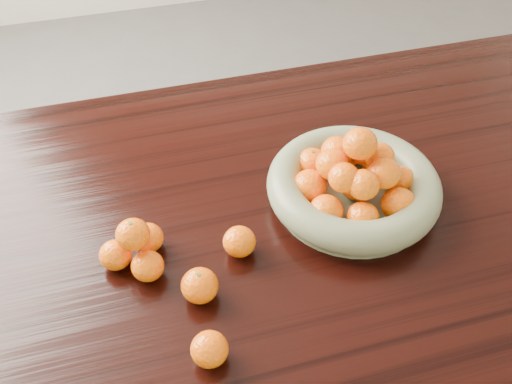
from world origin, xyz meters
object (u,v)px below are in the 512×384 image
object	(u,v)px
fruit_bowl	(353,183)
orange_pyramid	(136,248)
dining_table	(276,237)
loose_orange_0	(200,286)

from	to	relation	value
fruit_bowl	orange_pyramid	size ratio (longest dim) A/B	2.78
fruit_bowl	orange_pyramid	distance (m)	0.45
dining_table	loose_orange_0	bearing A→B (deg)	-138.66
fruit_bowl	loose_orange_0	distance (m)	0.38
fruit_bowl	loose_orange_0	xyz separation A→B (m)	(-0.35, -0.15, -0.02)
dining_table	orange_pyramid	size ratio (longest dim) A/B	15.68
orange_pyramid	loose_orange_0	distance (m)	0.14
fruit_bowl	loose_orange_0	size ratio (longest dim) A/B	5.32
dining_table	loose_orange_0	size ratio (longest dim) A/B	29.95
orange_pyramid	loose_orange_0	size ratio (longest dim) A/B	1.91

